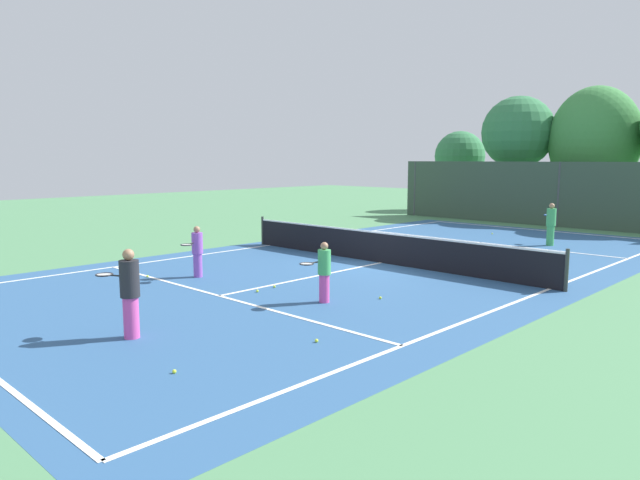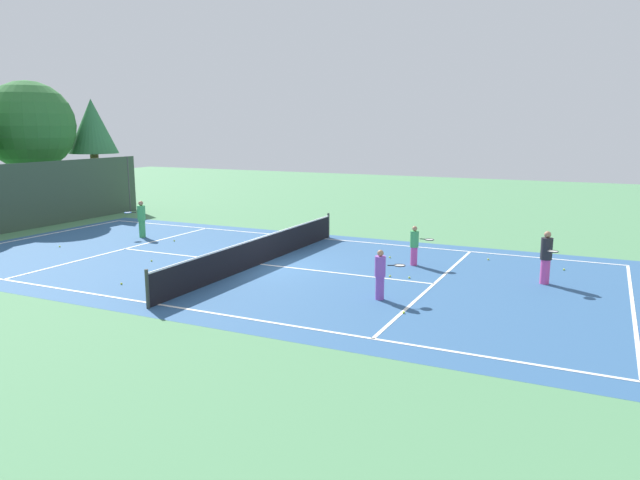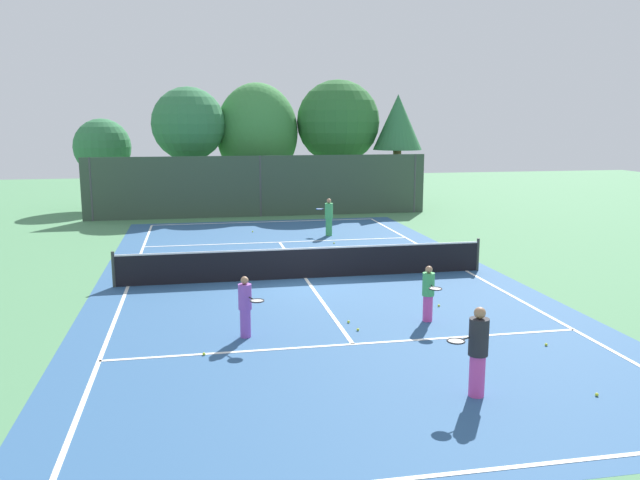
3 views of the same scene
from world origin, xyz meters
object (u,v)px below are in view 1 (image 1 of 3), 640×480
player_0 (551,224)px  player_3 (324,271)px  player_1 (197,251)px  player_2 (130,292)px  tennis_ball_6 (174,371)px  tennis_ball_3 (380,298)px  tennis_ball_5 (335,241)px  tennis_ball_1 (257,291)px  tennis_ball_8 (416,245)px  ball_crate (441,260)px  tennis_ball_2 (523,250)px  tennis_ball_4 (317,341)px  tennis_ball_7 (274,287)px  tennis_ball_9 (147,276)px  tennis_ball_0 (492,234)px

player_0 → player_3: bearing=-90.3°
player_1 → player_2: bearing=-46.6°
player_1 → tennis_ball_6: (6.06, -4.54, -0.72)m
tennis_ball_3 → tennis_ball_5: size_ratio=1.00×
player_0 → player_1: (-4.67, -13.01, -0.09)m
tennis_ball_1 → tennis_ball_8: same height
ball_crate → tennis_ball_2: bearing=84.5°
player_3 → tennis_ball_4: 3.08m
tennis_ball_6 → player_0: bearing=94.5°
player_3 → tennis_ball_7: 2.13m
player_2 → tennis_ball_4: bearing=39.5°
player_1 → tennis_ball_8: (0.99, 9.29, -0.72)m
player_2 → tennis_ball_4: 3.59m
player_2 → tennis_ball_5: 13.40m
tennis_ball_2 → tennis_ball_4: bearing=-80.9°
player_0 → tennis_ball_6: 17.63m
player_1 → player_3: player_1 is taller
player_3 → tennis_ball_1: 2.09m
tennis_ball_5 → tennis_ball_7: (4.58, -7.32, 0.00)m
tennis_ball_6 → tennis_ball_3: bearing=96.6°
player_3 → tennis_ball_9: size_ratio=21.61×
player_3 → tennis_ball_3: bearing=57.3°
tennis_ball_5 → tennis_ball_8: size_ratio=1.00×
tennis_ball_5 → tennis_ball_8: 3.28m
tennis_ball_4 → tennis_ball_6: 2.71m
tennis_ball_9 → tennis_ball_6: bearing=-26.5°
tennis_ball_1 → tennis_ball_5: 9.23m
tennis_ball_2 → tennis_ball_8: bearing=-153.0°
player_0 → player_1: player_0 is taller
tennis_ball_4 → tennis_ball_7: bearing=148.0°
player_3 → tennis_ball_3: (0.76, 1.18, -0.71)m
player_3 → tennis_ball_4: player_3 is taller
tennis_ball_9 → tennis_ball_0: bearing=81.1°
player_0 → tennis_ball_1: size_ratio=24.94×
ball_crate → tennis_ball_3: (1.32, -4.75, -0.15)m
tennis_ball_1 → tennis_ball_8: size_ratio=1.00×
player_0 → tennis_ball_0: 3.65m
ball_crate → tennis_ball_1: 6.49m
tennis_ball_0 → player_0: bearing=-25.2°
player_0 → player_2: (-0.78, -17.12, 0.02)m
tennis_ball_0 → tennis_ball_9: bearing=-98.9°
player_3 → tennis_ball_2: size_ratio=21.61×
tennis_ball_0 → tennis_ball_8: size_ratio=1.00×
player_1 → ball_crate: 7.51m
tennis_ball_3 → tennis_ball_6: size_ratio=1.00×
player_0 → tennis_ball_9: 15.15m
tennis_ball_5 → tennis_ball_1: bearing=-59.6°
player_2 → tennis_ball_1: size_ratio=25.64×
player_1 → tennis_ball_1: player_1 is taller
tennis_ball_3 → tennis_ball_4: (1.22, -3.43, 0.00)m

